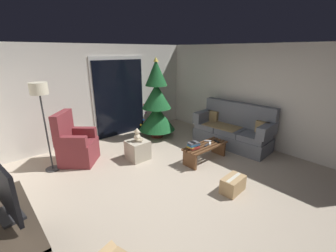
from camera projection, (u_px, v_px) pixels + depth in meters
name	position (u px, v px, depth m)	size (l,w,h in m)	color
ground_plane	(177.00, 183.00, 4.23)	(7.00, 7.00, 0.00)	#B2A38E
wall_back	(98.00, 94.00, 6.01)	(5.72, 0.12, 2.50)	silver
wall_right	(261.00, 97.00, 5.62)	(0.12, 6.00, 2.50)	silver
patio_door_frame	(120.00, 97.00, 6.39)	(1.60, 0.02, 2.20)	silver
patio_door_glass	(120.00, 99.00, 6.39)	(1.50, 0.02, 2.10)	black
couch	(233.00, 130.00, 5.81)	(0.91, 1.99, 1.08)	slate
coffee_table	(205.00, 150.00, 5.02)	(1.10, 0.40, 0.37)	brown
remote_white	(210.00, 143.00, 5.04)	(0.04, 0.16, 0.02)	silver
remote_graphite	(207.00, 145.00, 4.95)	(0.04, 0.16, 0.02)	#333338
remote_black	(217.00, 141.00, 5.15)	(0.04, 0.16, 0.02)	black
remote_silver	(208.00, 141.00, 5.17)	(0.04, 0.16, 0.02)	#ADADB2
book_stack	(193.00, 145.00, 4.79)	(0.28, 0.22, 0.13)	#A32D28
cell_phone	(193.00, 142.00, 4.76)	(0.07, 0.14, 0.01)	black
christmas_tree	(157.00, 104.00, 6.20)	(1.01, 1.01, 2.18)	#4C1E19
armchair	(76.00, 145.00, 4.89)	(0.97, 0.97, 1.13)	maroon
floor_lamp	(40.00, 97.00, 4.23)	(0.32, 0.32, 1.78)	#2D2D30
media_shelf	(16.00, 250.00, 2.38)	(0.40, 1.40, 0.74)	#382D23
television	(3.00, 189.00, 2.22)	(0.25, 0.84, 0.61)	black
ottoman	(138.00, 150.00, 5.11)	(0.44, 0.44, 0.43)	#B2A893
teddy_bear_cream	(138.00, 136.00, 5.00)	(0.21, 0.21, 0.29)	beige
teddy_bear_honey_by_tree	(139.00, 143.00, 5.71)	(0.20, 0.20, 0.29)	tan
cardboard_box_taped_mid_floor	(233.00, 184.00, 3.93)	(0.47, 0.30, 0.28)	tan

